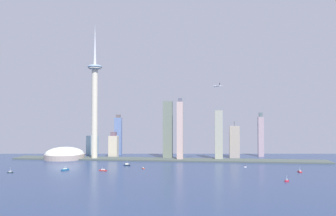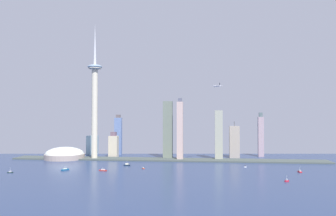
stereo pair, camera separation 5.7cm
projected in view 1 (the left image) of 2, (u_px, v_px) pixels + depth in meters
ground_plane at (126, 201)px, 438.80m from camera, size 6000.00×6000.00×0.00m
waterfront_pier at (167, 159)px, 851.06m from camera, size 756.39×58.70×3.11m
observation_tower at (95, 97)px, 873.28m from camera, size 35.77×35.77×334.23m
stadium_dome at (65, 155)px, 873.59m from camera, size 98.03×98.03×34.41m
skyscraper_0 at (92, 145)px, 987.47m from camera, size 27.36×25.91×52.23m
skyscraper_1 at (180, 130)px, 855.50m from camera, size 14.53×18.19×149.56m
skyscraper_2 at (118, 136)px, 977.61m from camera, size 19.49×12.88×110.44m
skyscraper_3 at (168, 130)px, 883.26m from camera, size 22.98×18.05×143.54m
skyscraper_4 at (219, 135)px, 859.85m from camera, size 18.66×20.49×120.08m
skyscraper_5 at (114, 146)px, 913.96m from camera, size 22.84×19.92×65.37m
skyscraper_6 at (234, 142)px, 901.22m from camera, size 25.41×19.92×92.66m
skyscraper_7 at (261, 136)px, 929.87m from camera, size 14.40×14.15×115.73m
boat_0 at (287, 181)px, 567.55m from camera, size 7.69×5.93×10.89m
boat_1 at (65, 169)px, 689.69m from camera, size 11.99×17.21×7.95m
boat_2 at (10, 172)px, 657.26m from camera, size 10.64×6.40×10.21m
boat_3 at (300, 171)px, 664.95m from camera, size 5.76×13.34×10.00m
boat_4 at (127, 165)px, 753.24m from camera, size 13.67×5.22×11.71m
boat_5 at (143, 168)px, 709.90m from camera, size 6.53×7.40×3.07m
boat_6 at (103, 170)px, 681.61m from camera, size 16.98×9.44×7.34m
boat_7 at (245, 167)px, 728.83m from camera, size 5.22×6.79×3.79m
airplane at (217, 86)px, 794.69m from camera, size 24.57×24.97×7.63m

